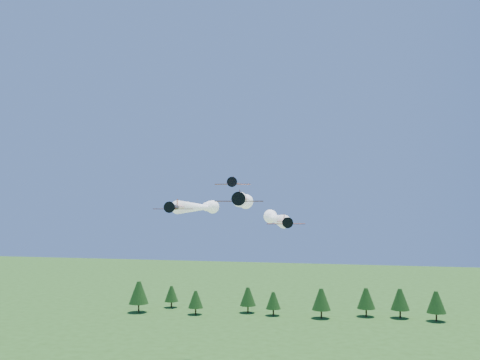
% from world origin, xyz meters
% --- Properties ---
extents(plane_lead, '(15.56, 52.81, 3.70)m').
position_xyz_m(plane_lead, '(-2.10, 19.18, 42.33)').
color(plane_lead, black).
rests_on(plane_lead, ground).
extents(plane_left, '(13.86, 59.67, 3.70)m').
position_xyz_m(plane_left, '(-15.16, 30.74, 41.04)').
color(plane_left, black).
rests_on(plane_left, ground).
extents(plane_right, '(16.53, 52.04, 3.70)m').
position_xyz_m(plane_right, '(2.69, 31.84, 38.33)').
color(plane_right, black).
rests_on(plane_right, ground).
extents(plane_slot, '(7.00, 7.68, 2.44)m').
position_xyz_m(plane_slot, '(-1.23, 6.60, 45.74)').
color(plane_slot, black).
rests_on(plane_slot, ground).
extents(treeline, '(146.96, 19.20, 11.99)m').
position_xyz_m(treeline, '(4.97, 110.55, 6.58)').
color(treeline, '#382314').
rests_on(treeline, ground).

